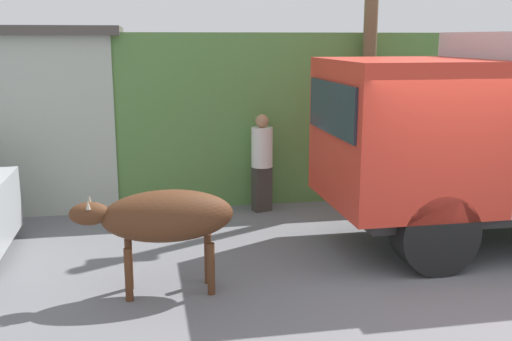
# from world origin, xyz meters

# --- Properties ---
(ground_plane) EXTENTS (60.00, 60.00, 0.00)m
(ground_plane) POSITION_xyz_m (0.00, 0.00, 0.00)
(ground_plane) COLOR slate
(hillside_embankment) EXTENTS (32.00, 6.76, 3.06)m
(hillside_embankment) POSITION_xyz_m (0.00, 7.22, 1.53)
(hillside_embankment) COLOR #568442
(hillside_embankment) RESTS_ON ground_plane
(building_backdrop) EXTENTS (4.40, 2.70, 3.17)m
(building_backdrop) POSITION_xyz_m (-6.35, 5.00, 1.60)
(building_backdrop) COLOR #B2BCAD
(building_backdrop) RESTS_ON ground_plane
(brown_cow) EXTENTS (1.88, 0.62, 1.25)m
(brown_cow) POSITION_xyz_m (-3.64, 0.28, 0.93)
(brown_cow) COLOR #512D19
(brown_cow) RESTS_ON ground_plane
(pedestrian_on_hill) EXTENTS (0.46, 0.46, 1.70)m
(pedestrian_on_hill) POSITION_xyz_m (-1.84, 3.44, 0.93)
(pedestrian_on_hill) COLOR #38332D
(pedestrian_on_hill) RESTS_ON ground_plane
(utility_pole) EXTENTS (0.90, 0.24, 6.22)m
(utility_pole) POSITION_xyz_m (0.12, 3.64, 3.22)
(utility_pole) COLOR brown
(utility_pole) RESTS_ON ground_plane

